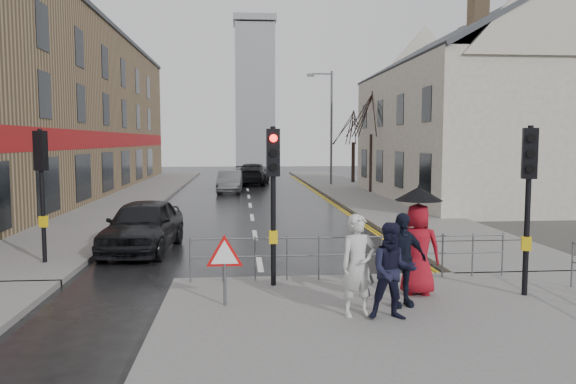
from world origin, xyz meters
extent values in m
plane|color=black|center=(0.00, 0.00, 0.00)|extent=(120.00, 120.00, 0.00)
cube|color=#605E5B|center=(3.00, -3.50, 0.07)|extent=(10.00, 9.00, 0.14)
cube|color=#605E5B|center=(-6.50, 23.00, 0.07)|extent=(4.00, 44.00, 0.14)
cube|color=#605E5B|center=(6.50, 25.00, 0.07)|extent=(4.00, 40.00, 0.14)
cube|color=#605E5B|center=(6.50, 3.00, 0.07)|extent=(4.00, 4.20, 0.14)
cube|color=#856D4D|center=(-12.00, 22.00, 5.00)|extent=(8.00, 42.00, 10.00)
cube|color=beige|center=(12.00, 18.00, 3.50)|extent=(9.00, 16.00, 7.00)
cube|color=#856D4D|center=(10.50, 14.00, 9.20)|extent=(0.70, 0.90, 1.80)
cube|color=#856D4D|center=(13.20, 22.00, 9.20)|extent=(0.70, 0.90, 1.80)
cube|color=gray|center=(1.50, 62.00, 9.00)|extent=(5.00, 5.00, 18.00)
cylinder|color=black|center=(0.20, 0.20, 1.84)|extent=(0.11, 0.11, 3.40)
cube|color=black|center=(0.20, 0.20, 2.99)|extent=(0.28, 0.22, 1.00)
cylinder|color=#FF0C07|center=(0.20, 0.06, 3.29)|extent=(0.16, 0.04, 0.16)
cylinder|color=black|center=(0.20, 0.06, 2.99)|extent=(0.16, 0.04, 0.16)
cylinder|color=black|center=(0.20, 0.06, 2.69)|extent=(0.16, 0.04, 0.16)
cube|color=gold|center=(0.20, 0.20, 1.19)|extent=(0.18, 0.14, 0.28)
cylinder|color=black|center=(5.20, -1.00, 1.84)|extent=(0.11, 0.11, 3.40)
cube|color=black|center=(5.20, -1.00, 2.99)|extent=(0.34, 0.30, 1.00)
cylinder|color=black|center=(5.15, -1.13, 3.29)|extent=(0.16, 0.09, 0.16)
cylinder|color=black|center=(5.15, -1.13, 2.99)|extent=(0.16, 0.09, 0.16)
cylinder|color=black|center=(5.15, -1.13, 2.69)|extent=(0.16, 0.09, 0.16)
cube|color=gold|center=(5.20, -1.00, 1.19)|extent=(0.22, 0.19, 0.28)
cylinder|color=black|center=(-5.50, 3.00, 1.84)|extent=(0.11, 0.11, 3.40)
cube|color=black|center=(-5.50, 3.00, 2.99)|extent=(0.34, 0.30, 1.00)
cylinder|color=black|center=(-5.45, 3.13, 3.29)|extent=(0.16, 0.09, 0.16)
cylinder|color=black|center=(-5.45, 3.13, 2.99)|extent=(0.16, 0.09, 0.16)
cylinder|color=black|center=(-5.45, 3.13, 2.69)|extent=(0.16, 0.09, 0.16)
cube|color=gold|center=(-5.50, 3.00, 1.19)|extent=(0.22, 0.19, 0.28)
cylinder|color=#595B5E|center=(-1.60, 0.60, 0.64)|extent=(0.04, 0.04, 1.00)
cylinder|color=#595B5E|center=(5.50, 0.60, 0.64)|extent=(0.04, 0.04, 1.00)
cylinder|color=#595B5E|center=(1.95, 0.60, 1.09)|extent=(7.10, 0.04, 0.04)
cylinder|color=#595B5E|center=(1.95, 0.60, 0.69)|extent=(7.10, 0.04, 0.04)
cylinder|color=#595B5E|center=(6.50, -0.50, 0.64)|extent=(0.04, 0.04, 1.00)
cylinder|color=#595B5E|center=(-0.80, -1.20, 0.56)|extent=(0.06, 0.06, 0.85)
cylinder|color=red|center=(-0.80, -1.20, 1.09)|extent=(0.80, 0.03, 0.80)
cylinder|color=white|center=(-0.80, -1.22, 1.09)|extent=(0.60, 0.03, 0.60)
cylinder|color=#595B5E|center=(6.00, 28.00, 4.14)|extent=(0.16, 0.16, 8.00)
cylinder|color=#595B5E|center=(5.30, 28.00, 7.94)|extent=(1.40, 0.10, 0.10)
cube|color=#595B5E|center=(4.50, 28.00, 7.84)|extent=(0.50, 0.25, 0.18)
cylinder|color=#2F1F1A|center=(7.50, 22.00, 1.89)|extent=(0.26, 0.26, 3.50)
cylinder|color=#2F1F1A|center=(8.00, 30.00, 1.64)|extent=(0.26, 0.26, 3.00)
imported|color=beige|center=(1.56, -2.05, 1.05)|extent=(0.74, 0.57, 1.82)
imported|color=black|center=(2.12, -2.29, 0.99)|extent=(0.87, 0.70, 1.70)
imported|color=maroon|center=(3.05, -0.77, 1.06)|extent=(0.99, 0.74, 1.85)
cylinder|color=black|center=(3.05, -0.77, 1.16)|extent=(0.02, 0.02, 2.05)
cone|color=black|center=(3.05, -0.77, 2.19)|extent=(0.96, 0.96, 0.28)
imported|color=black|center=(2.49, -1.51, 1.02)|extent=(1.10, 0.62, 1.77)
imported|color=black|center=(-3.35, 4.99, 0.77)|extent=(2.19, 4.63, 1.53)
imported|color=#505456|center=(-1.14, 23.70, 0.68)|extent=(1.59, 4.18, 1.36)
imported|color=black|center=(0.48, 30.23, 0.78)|extent=(2.85, 5.63, 1.57)
camera|label=1|loc=(-0.50, -11.62, 3.23)|focal=35.00mm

